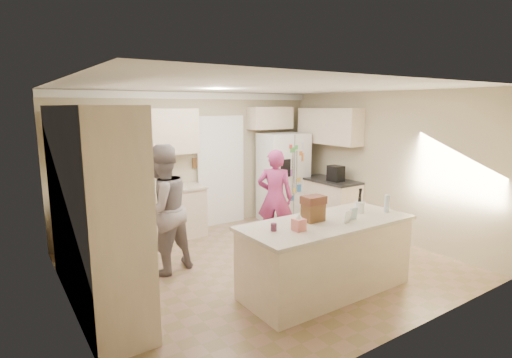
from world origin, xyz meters
TOP-DOWN VIEW (x-y plane):
  - floor at (0.00, 0.00)m, footprint 5.20×4.60m
  - ceiling at (0.00, 0.00)m, footprint 5.20×4.60m
  - wall_back at (0.00, 2.31)m, footprint 5.20×0.02m
  - wall_front at (0.00, -2.31)m, footprint 5.20×0.02m
  - wall_left at (-2.61, 0.00)m, footprint 0.02×4.60m
  - wall_right at (2.61, 0.00)m, footprint 0.02×4.60m
  - crown_back at (0.00, 2.26)m, footprint 5.20×0.08m
  - pantry_bank at (-2.30, 0.20)m, footprint 0.60×2.60m
  - back_base_cab at (-1.15, 2.00)m, footprint 2.20×0.60m
  - back_countertop at (-1.15, 1.99)m, footprint 2.24×0.63m
  - back_upper_cab at (-1.15, 2.12)m, footprint 2.20×0.35m
  - doorway_opening at (0.55, 2.28)m, footprint 0.90×0.06m
  - doorway_casing at (0.55, 2.24)m, footprint 1.02×0.03m
  - wall_frame_upper at (0.02, 2.27)m, footprint 0.15×0.02m
  - wall_frame_lower at (0.02, 2.27)m, footprint 0.15×0.02m
  - refrigerator at (1.76, 1.81)m, footprint 0.95×0.77m
  - fridge_seam at (1.76, 1.46)m, footprint 0.02×0.02m
  - fridge_dispenser at (1.54, 1.45)m, footprint 0.22×0.03m
  - fridge_handle_l at (1.71, 1.44)m, footprint 0.02×0.02m
  - fridge_handle_r at (1.81, 1.44)m, footprint 0.02×0.02m
  - over_fridge_cab at (1.65, 2.12)m, footprint 0.95×0.35m
  - right_base_cab at (2.30, 1.00)m, footprint 0.60×1.20m
  - right_countertop at (2.29, 1.00)m, footprint 0.63×1.24m
  - right_upper_cab at (2.43, 1.20)m, footprint 0.35×1.50m
  - coffee_maker at (2.25, 0.80)m, footprint 0.22×0.28m
  - island_base at (0.20, -1.10)m, footprint 2.20×0.90m
  - island_top at (0.20, -1.10)m, footprint 2.28×0.96m
  - utensil_crock at (0.85, -1.05)m, footprint 0.13×0.13m
  - tissue_box at (-0.35, -1.20)m, footprint 0.13×0.13m
  - tissue_plume at (-0.35, -1.20)m, footprint 0.08×0.08m
  - dollhouse_body at (0.05, -1.00)m, footprint 0.26×0.18m
  - dollhouse_roof at (0.05, -1.00)m, footprint 0.28×0.20m
  - jam_jar at (-0.60, -1.05)m, footprint 0.07×0.07m
  - greeting_card_a at (0.35, -1.30)m, footprint 0.12×0.06m
  - greeting_card_b at (0.50, -1.25)m, footprint 0.12×0.05m
  - water_bottle at (1.15, -1.25)m, footprint 0.07×0.07m
  - shaker_salt at (1.02, -0.88)m, footprint 0.05×0.05m
  - shaker_pepper at (1.09, -0.88)m, footprint 0.05×0.05m
  - teen_boy at (-1.30, 0.63)m, footprint 1.05×0.91m
  - teen_girl at (0.70, 0.67)m, footprint 0.70×0.70m
  - fridge_magnets at (1.76, 1.45)m, footprint 0.76×0.02m

SIDE VIEW (x-z plane):
  - floor at x=0.00m, z-range -0.02..0.00m
  - back_base_cab at x=-1.15m, z-range 0.00..0.88m
  - right_base_cab at x=2.30m, z-range 0.00..0.88m
  - island_base at x=0.20m, z-range 0.00..0.88m
  - teen_girl at x=0.70m, z-range 0.00..1.64m
  - back_countertop at x=-1.15m, z-range 0.88..0.92m
  - refrigerator at x=1.76m, z-range 0.00..1.80m
  - fridge_seam at x=1.76m, z-range 0.01..1.79m
  - right_countertop at x=2.29m, z-range 0.88..0.92m
  - island_top at x=0.20m, z-range 0.88..0.93m
  - fridge_magnets at x=1.76m, z-range 0.18..1.62m
  - teen_boy at x=-1.30m, z-range 0.00..1.83m
  - jam_jar at x=-0.60m, z-range 0.93..1.02m
  - shaker_salt at x=1.02m, z-range 0.93..1.02m
  - shaker_pepper at x=1.09m, z-range 0.93..1.02m
  - tissue_box at x=-0.35m, z-range 0.93..1.07m
  - utensil_crock at x=0.85m, z-range 0.93..1.07m
  - greeting_card_a at x=0.35m, z-range 0.93..1.08m
  - greeting_card_b at x=0.50m, z-range 0.93..1.08m
  - dollhouse_body at x=0.05m, z-range 0.93..1.15m
  - water_bottle at x=1.15m, z-range 0.92..1.17m
  - doorway_opening at x=0.55m, z-range 0.00..2.10m
  - doorway_casing at x=0.55m, z-range -0.06..2.16m
  - fridge_handle_l at x=1.71m, z-range 0.62..1.48m
  - fridge_handle_r at x=1.81m, z-range 0.62..1.48m
  - coffee_maker at x=2.25m, z-range 0.92..1.22m
  - tissue_plume at x=-0.35m, z-range 1.06..1.15m
  - fridge_dispenser at x=1.54m, z-range 0.97..1.32m
  - pantry_bank at x=-2.30m, z-range 0.00..2.35m
  - dollhouse_roof at x=0.05m, z-range 1.15..1.25m
  - wall_frame_lower at x=0.02m, z-range 1.18..1.38m
  - wall_back at x=0.00m, z-range 0.00..2.60m
  - wall_front at x=0.00m, z-range 0.00..2.60m
  - wall_left at x=-2.61m, z-range 0.00..2.60m
  - wall_right at x=2.61m, z-range 0.00..2.60m
  - wall_frame_upper at x=0.02m, z-range 1.45..1.65m
  - back_upper_cab at x=-1.15m, z-range 1.50..2.30m
  - right_upper_cab at x=2.43m, z-range 1.60..2.30m
  - over_fridge_cab at x=1.65m, z-range 1.88..2.33m
  - crown_back at x=0.00m, z-range 2.47..2.59m
  - ceiling at x=0.00m, z-range 2.60..2.62m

